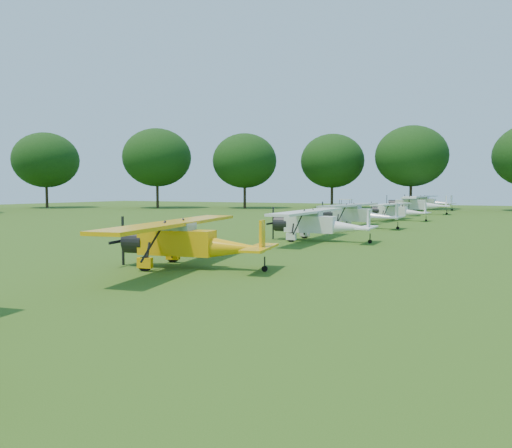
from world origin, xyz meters
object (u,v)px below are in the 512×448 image
(aircraft_2, at_px, (188,239))
(golf_cart, at_px, (345,207))
(aircraft_3, at_px, (318,222))
(aircraft_5, at_px, (397,210))
(aircraft_4, at_px, (357,213))
(aircraft_6, at_px, (415,203))
(aircraft_7, at_px, (427,201))

(aircraft_2, bearing_deg, golf_cart, 90.19)
(aircraft_3, distance_m, aircraft_5, 22.12)
(aircraft_4, relative_size, golf_cart, 5.31)
(aircraft_2, xyz_separation_m, golf_cart, (-9.44, 53.82, -0.60))
(golf_cart, bearing_deg, aircraft_2, -79.47)
(aircraft_6, relative_size, golf_cart, 6.07)
(aircraft_4, bearing_deg, aircraft_5, 88.86)
(aircraft_4, relative_size, aircraft_6, 0.87)
(aircraft_2, relative_size, aircraft_5, 1.10)
(aircraft_4, height_order, golf_cart, aircraft_4)
(aircraft_5, xyz_separation_m, aircraft_6, (-0.35, 13.48, 0.31))
(aircraft_7, height_order, golf_cart, aircraft_7)
(aircraft_5, relative_size, aircraft_7, 0.79)
(aircraft_3, xyz_separation_m, aircraft_6, (0.08, 35.59, 0.21))
(aircraft_2, height_order, aircraft_5, aircraft_2)
(golf_cart, bearing_deg, aircraft_5, -60.41)
(aircraft_2, xyz_separation_m, aircraft_5, (1.56, 33.98, -0.10))
(aircraft_6, height_order, golf_cart, aircraft_6)
(golf_cart, bearing_deg, aircraft_7, 33.79)
(aircraft_3, xyz_separation_m, aircraft_5, (0.43, 22.12, -0.10))
(aircraft_4, xyz_separation_m, golf_cart, (-10.01, 30.98, -0.64))
(aircraft_5, bearing_deg, aircraft_4, -88.27)
(aircraft_2, relative_size, golf_cart, 5.14)
(aircraft_5, height_order, aircraft_7, aircraft_7)
(aircraft_5, bearing_deg, aircraft_7, 98.32)
(aircraft_4, bearing_deg, aircraft_6, 92.45)
(aircraft_4, distance_m, golf_cart, 32.56)
(aircraft_5, bearing_deg, golf_cart, 125.81)
(golf_cart, bearing_deg, aircraft_3, -75.27)
(aircraft_6, xyz_separation_m, golf_cart, (-10.65, 6.36, -0.81))
(aircraft_2, bearing_deg, aircraft_7, 79.43)
(aircraft_6, bearing_deg, aircraft_2, -99.42)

